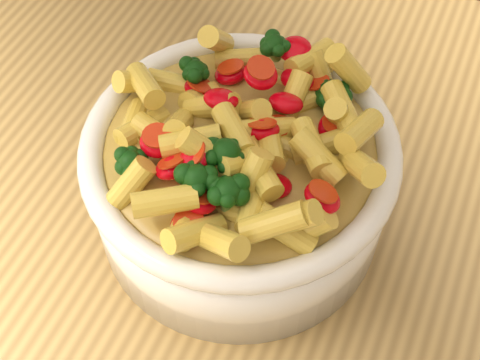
% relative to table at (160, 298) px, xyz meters
% --- Properties ---
extents(table, '(1.20, 0.80, 0.90)m').
position_rel_table_xyz_m(table, '(0.00, 0.00, 0.00)').
color(table, tan).
rests_on(table, ground).
extents(serving_bowl, '(0.23, 0.23, 0.10)m').
position_rel_table_xyz_m(serving_bowl, '(0.06, 0.05, 0.15)').
color(serving_bowl, white).
rests_on(serving_bowl, table).
extents(pasta_salad, '(0.18, 0.18, 0.04)m').
position_rel_table_xyz_m(pasta_salad, '(0.06, 0.05, 0.21)').
color(pasta_salad, '#FECF50').
rests_on(pasta_salad, serving_bowl).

